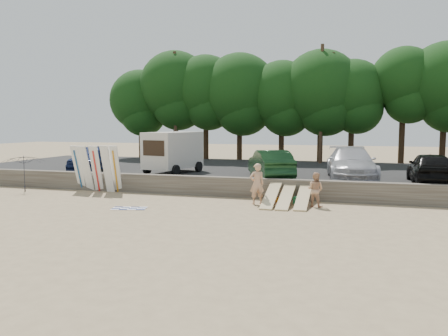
{
  "coord_description": "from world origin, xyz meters",
  "views": [
    {
      "loc": [
        4.32,
        -18.26,
        3.68
      ],
      "look_at": [
        -1.91,
        3.0,
        1.46
      ],
      "focal_mm": 35.0,
      "sensor_mm": 36.0,
      "label": 1
    }
  ],
  "objects_px": {
    "car_1": "(270,164)",
    "beach_umbrella": "(24,173)",
    "beachgoer_a": "(257,184)",
    "beachgoer_b": "(315,190)",
    "car_2": "(351,163)",
    "box_trailer": "(173,150)",
    "cooler": "(298,200)",
    "car_0": "(92,158)",
    "car_3": "(430,168)"
  },
  "relations": [
    {
      "from": "car_0",
      "to": "car_3",
      "type": "relative_size",
      "value": 1.03
    },
    {
      "from": "car_1",
      "to": "beach_umbrella",
      "type": "distance_m",
      "value": 13.52
    },
    {
      "from": "car_1",
      "to": "cooler",
      "type": "xyz_separation_m",
      "value": [
        1.97,
        -3.62,
        -1.33
      ]
    },
    {
      "from": "car_3",
      "to": "beach_umbrella",
      "type": "xyz_separation_m",
      "value": [
        -20.96,
        -4.16,
        -0.49
      ]
    },
    {
      "from": "car_0",
      "to": "car_2",
      "type": "distance_m",
      "value": 16.09
    },
    {
      "from": "beachgoer_a",
      "to": "cooler",
      "type": "relative_size",
      "value": 5.0
    },
    {
      "from": "car_1",
      "to": "car_3",
      "type": "bearing_deg",
      "value": 156.34
    },
    {
      "from": "beachgoer_a",
      "to": "beach_umbrella",
      "type": "distance_m",
      "value": 13.0
    },
    {
      "from": "beachgoer_a",
      "to": "beach_umbrella",
      "type": "xyz_separation_m",
      "value": [
        -13.0,
        0.08,
        0.06
      ]
    },
    {
      "from": "car_1",
      "to": "car_3",
      "type": "distance_m",
      "value": 8.11
    },
    {
      "from": "car_2",
      "to": "beachgoer_b",
      "type": "distance_m",
      "value": 5.25
    },
    {
      "from": "car_3",
      "to": "cooler",
      "type": "height_order",
      "value": "car_3"
    },
    {
      "from": "car_1",
      "to": "cooler",
      "type": "bearing_deg",
      "value": 94.97
    },
    {
      "from": "car_0",
      "to": "cooler",
      "type": "height_order",
      "value": "car_0"
    },
    {
      "from": "car_2",
      "to": "beach_umbrella",
      "type": "bearing_deg",
      "value": -169.43
    },
    {
      "from": "car_2",
      "to": "cooler",
      "type": "xyz_separation_m",
      "value": [
        -2.32,
        -4.46,
        -1.4
      ]
    },
    {
      "from": "beach_umbrella",
      "to": "cooler",
      "type": "bearing_deg",
      "value": 2.13
    },
    {
      "from": "box_trailer",
      "to": "car_3",
      "type": "height_order",
      "value": "box_trailer"
    },
    {
      "from": "box_trailer",
      "to": "car_3",
      "type": "bearing_deg",
      "value": 7.68
    },
    {
      "from": "car_1",
      "to": "car_2",
      "type": "bearing_deg",
      "value": 167.53
    },
    {
      "from": "car_3",
      "to": "beachgoer_a",
      "type": "relative_size",
      "value": 2.49
    },
    {
      "from": "beachgoer_a",
      "to": "beachgoer_b",
      "type": "relative_size",
      "value": 1.22
    },
    {
      "from": "car_0",
      "to": "car_3",
      "type": "bearing_deg",
      "value": -16.72
    },
    {
      "from": "box_trailer",
      "to": "car_1",
      "type": "distance_m",
      "value": 6.29
    },
    {
      "from": "box_trailer",
      "to": "car_1",
      "type": "height_order",
      "value": "box_trailer"
    },
    {
      "from": "car_2",
      "to": "beachgoer_a",
      "type": "relative_size",
      "value": 3.13
    },
    {
      "from": "car_3",
      "to": "car_0",
      "type": "bearing_deg",
      "value": -0.77
    },
    {
      "from": "car_3",
      "to": "beachgoer_b",
      "type": "xyz_separation_m",
      "value": [
        -5.32,
        -4.11,
        -0.73
      ]
    },
    {
      "from": "car_3",
      "to": "beachgoer_b",
      "type": "height_order",
      "value": "car_3"
    },
    {
      "from": "car_2",
      "to": "beachgoer_b",
      "type": "bearing_deg",
      "value": -112.49
    },
    {
      "from": "box_trailer",
      "to": "beachgoer_a",
      "type": "distance_m",
      "value": 8.27
    },
    {
      "from": "box_trailer",
      "to": "cooler",
      "type": "distance_m",
      "value": 9.54
    },
    {
      "from": "box_trailer",
      "to": "car_2",
      "type": "bearing_deg",
      "value": 10.98
    },
    {
      "from": "beachgoer_b",
      "to": "car_1",
      "type": "bearing_deg",
      "value": -35.25
    },
    {
      "from": "box_trailer",
      "to": "cooler",
      "type": "xyz_separation_m",
      "value": [
        8.16,
        -4.54,
        -1.95
      ]
    },
    {
      "from": "beach_umbrella",
      "to": "car_1",
      "type": "bearing_deg",
      "value": 17.98
    },
    {
      "from": "beachgoer_b",
      "to": "beach_umbrella",
      "type": "xyz_separation_m",
      "value": [
        -15.64,
        -0.05,
        0.24
      ]
    },
    {
      "from": "car_2",
      "to": "car_3",
      "type": "bearing_deg",
      "value": -18.33
    },
    {
      "from": "box_trailer",
      "to": "beachgoer_b",
      "type": "relative_size",
      "value": 2.74
    },
    {
      "from": "car_1",
      "to": "cooler",
      "type": "distance_m",
      "value": 4.33
    },
    {
      "from": "car_1",
      "to": "beach_umbrella",
      "type": "height_order",
      "value": "car_1"
    },
    {
      "from": "car_0",
      "to": "car_1",
      "type": "xyz_separation_m",
      "value": [
        11.8,
        -0.78,
        -0.04
      ]
    },
    {
      "from": "box_trailer",
      "to": "car_0",
      "type": "relative_size",
      "value": 0.87
    },
    {
      "from": "beach_umbrella",
      "to": "beachgoer_a",
      "type": "bearing_deg",
      "value": -0.36
    },
    {
      "from": "beachgoer_a",
      "to": "beach_umbrella",
      "type": "bearing_deg",
      "value": -28.17
    },
    {
      "from": "box_trailer",
      "to": "cooler",
      "type": "bearing_deg",
      "value": -17.68
    },
    {
      "from": "beachgoer_a",
      "to": "car_0",
      "type": "bearing_deg",
      "value": -50.64
    },
    {
      "from": "car_2",
      "to": "beach_umbrella",
      "type": "distance_m",
      "value": 17.87
    },
    {
      "from": "cooler",
      "to": "beach_umbrella",
      "type": "distance_m",
      "value": 14.85
    },
    {
      "from": "car_2",
      "to": "beach_umbrella",
      "type": "relative_size",
      "value": 2.64
    }
  ]
}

